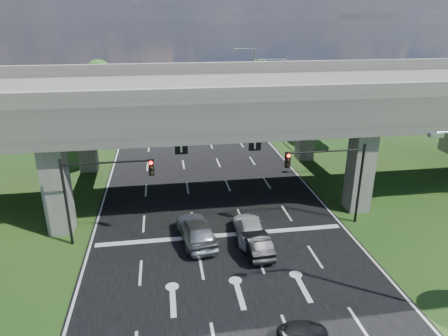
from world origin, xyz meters
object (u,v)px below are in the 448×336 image
object	(u,v)px
signal_right	(333,171)
streetlight_far	(282,94)
car_white	(249,228)
car_silver	(196,230)
car_dark	(255,242)
signal_left	(99,184)
streetlight_beyond	(252,75)

from	to	relation	value
signal_right	streetlight_far	world-z (taller)	streetlight_far
streetlight_far	car_white	size ratio (longest dim) A/B	2.18
streetlight_far	car_white	distance (m)	23.16
car_silver	car_white	bearing A→B (deg)	172.01
signal_right	car_dark	xyz separation A→B (m)	(-6.02, -2.72, -3.47)
signal_left	streetlight_beyond	xyz separation A→B (m)	(17.92, 36.06, 1.66)
streetlight_beyond	car_dark	xyz separation A→B (m)	(-8.30, -38.78, -5.13)
signal_left	car_white	size ratio (longest dim) A/B	1.31
signal_right	streetlight_far	distance (m)	20.25
streetlight_far	car_silver	distance (m)	24.64
signal_right	car_white	xyz separation A→B (m)	(-6.02, -0.94, -3.49)
streetlight_far	car_white	world-z (taller)	streetlight_far
streetlight_beyond	streetlight_far	bearing A→B (deg)	-90.00
signal_left	car_silver	size ratio (longest dim) A/B	1.19
streetlight_far	car_silver	bearing A→B (deg)	-119.53
car_silver	streetlight_beyond	bearing A→B (deg)	-115.81
signal_left	car_silver	bearing A→B (deg)	-8.89
signal_right	car_silver	distance (m)	10.22
streetlight_beyond	car_silver	world-z (taller)	streetlight_beyond
car_silver	car_dark	distance (m)	4.02
streetlight_beyond	car_silver	bearing A→B (deg)	-107.83
signal_left	streetlight_far	world-z (taller)	streetlight_far
signal_left	car_dark	bearing A→B (deg)	-15.80
car_white	car_dark	bearing A→B (deg)	93.15
signal_right	streetlight_beyond	size ratio (longest dim) A/B	0.60
signal_right	car_dark	bearing A→B (deg)	-155.67
streetlight_far	streetlight_beyond	distance (m)	16.00
signal_left	streetlight_beyond	world-z (taller)	streetlight_beyond
signal_right	streetlight_beyond	xyz separation A→B (m)	(2.27, 36.06, 1.66)
streetlight_beyond	car_silver	xyz separation A→B (m)	(-11.90, -37.00, -4.96)
car_dark	car_white	size ratio (longest dim) A/B	0.91
streetlight_far	signal_right	bearing A→B (deg)	-96.47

